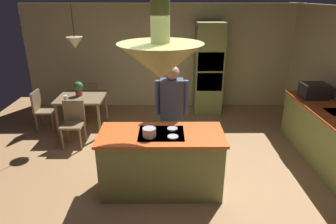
{
  "coord_description": "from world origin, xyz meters",
  "views": [
    {
      "loc": [
        0.07,
        -3.92,
        2.73
      ],
      "look_at": [
        0.1,
        0.4,
        1.0
      ],
      "focal_mm": 31.41,
      "sensor_mm": 36.0,
      "label": 1
    }
  ],
  "objects_px": {
    "oven_tower": "(209,68)",
    "chair_by_back_wall": "(90,97)",
    "chair_at_corner": "(42,108)",
    "cup_on_table": "(66,98)",
    "microwave_on_counter": "(314,91)",
    "kitchen_island": "(161,161)",
    "cooking_pot_on_cooktop": "(149,132)",
    "chair_facing_island": "(73,120)",
    "potted_plant_on_table": "(78,88)",
    "dining_table": "(82,101)",
    "person_at_island": "(172,110)"
  },
  "relations": [
    {
      "from": "oven_tower",
      "to": "chair_by_back_wall",
      "type": "distance_m",
      "value": 2.9
    },
    {
      "from": "chair_at_corner",
      "to": "cup_on_table",
      "type": "xyz_separation_m",
      "value": [
        0.61,
        -0.22,
        0.3
      ]
    },
    {
      "from": "microwave_on_counter",
      "to": "oven_tower",
      "type": "bearing_deg",
      "value": 135.08
    },
    {
      "from": "oven_tower",
      "to": "chair_at_corner",
      "type": "relative_size",
      "value": 2.48
    },
    {
      "from": "kitchen_island",
      "to": "oven_tower",
      "type": "xyz_separation_m",
      "value": [
        1.1,
        3.24,
        0.61
      ]
    },
    {
      "from": "oven_tower",
      "to": "cooking_pot_on_cooktop",
      "type": "bearing_deg",
      "value": -110.48
    },
    {
      "from": "chair_facing_island",
      "to": "potted_plant_on_table",
      "type": "height_order",
      "value": "potted_plant_on_table"
    },
    {
      "from": "dining_table",
      "to": "potted_plant_on_table",
      "type": "bearing_deg",
      "value": 135.32
    },
    {
      "from": "person_at_island",
      "to": "chair_facing_island",
      "type": "distance_m",
      "value": 2.07
    },
    {
      "from": "person_at_island",
      "to": "chair_at_corner",
      "type": "xyz_separation_m",
      "value": [
        -2.71,
        1.43,
        -0.5
      ]
    },
    {
      "from": "dining_table",
      "to": "cooking_pot_on_cooktop",
      "type": "bearing_deg",
      "value": -55.37
    },
    {
      "from": "kitchen_island",
      "to": "cup_on_table",
      "type": "bearing_deg",
      "value": 136.05
    },
    {
      "from": "kitchen_island",
      "to": "chair_at_corner",
      "type": "bearing_deg",
      "value": 140.59
    },
    {
      "from": "person_at_island",
      "to": "cooking_pot_on_cooktop",
      "type": "bearing_deg",
      "value": -111.75
    },
    {
      "from": "person_at_island",
      "to": "chair_facing_island",
      "type": "bearing_deg",
      "value": 157.64
    },
    {
      "from": "potted_plant_on_table",
      "to": "cooking_pot_on_cooktop",
      "type": "distance_m",
      "value": 2.78
    },
    {
      "from": "person_at_island",
      "to": "potted_plant_on_table",
      "type": "xyz_separation_m",
      "value": [
        -1.91,
        1.48,
        -0.07
      ]
    },
    {
      "from": "oven_tower",
      "to": "chair_facing_island",
      "type": "xyz_separation_m",
      "value": [
        -2.8,
        -1.81,
        -0.57
      ]
    },
    {
      "from": "chair_by_back_wall",
      "to": "chair_at_corner",
      "type": "distance_m",
      "value": 1.08
    },
    {
      "from": "dining_table",
      "to": "cup_on_table",
      "type": "relative_size",
      "value": 10.6
    },
    {
      "from": "dining_table",
      "to": "chair_by_back_wall",
      "type": "relative_size",
      "value": 1.1
    },
    {
      "from": "chair_facing_island",
      "to": "chair_at_corner",
      "type": "distance_m",
      "value": 1.08
    },
    {
      "from": "person_at_island",
      "to": "cooking_pot_on_cooktop",
      "type": "relative_size",
      "value": 9.63
    },
    {
      "from": "potted_plant_on_table",
      "to": "microwave_on_counter",
      "type": "distance_m",
      "value": 4.64
    },
    {
      "from": "oven_tower",
      "to": "dining_table",
      "type": "height_order",
      "value": "oven_tower"
    },
    {
      "from": "chair_by_back_wall",
      "to": "cooking_pot_on_cooktop",
      "type": "xyz_separation_m",
      "value": [
        1.54,
        -2.9,
        0.49
      ]
    },
    {
      "from": "oven_tower",
      "to": "dining_table",
      "type": "bearing_deg",
      "value": -157.79
    },
    {
      "from": "potted_plant_on_table",
      "to": "chair_by_back_wall",
      "type": "bearing_deg",
      "value": 85.06
    },
    {
      "from": "potted_plant_on_table",
      "to": "dining_table",
      "type": "bearing_deg",
      "value": -44.68
    },
    {
      "from": "dining_table",
      "to": "person_at_island",
      "type": "relative_size",
      "value": 0.55
    },
    {
      "from": "cooking_pot_on_cooktop",
      "to": "potted_plant_on_table",
      "type": "bearing_deg",
      "value": 124.91
    },
    {
      "from": "potted_plant_on_table",
      "to": "cooking_pot_on_cooktop",
      "type": "bearing_deg",
      "value": -55.09
    },
    {
      "from": "microwave_on_counter",
      "to": "cooking_pot_on_cooktop",
      "type": "height_order",
      "value": "microwave_on_counter"
    },
    {
      "from": "oven_tower",
      "to": "chair_at_corner",
      "type": "height_order",
      "value": "oven_tower"
    },
    {
      "from": "person_at_island",
      "to": "cooking_pot_on_cooktop",
      "type": "distance_m",
      "value": 0.86
    },
    {
      "from": "dining_table",
      "to": "microwave_on_counter",
      "type": "bearing_deg",
      "value": -7.43
    },
    {
      "from": "kitchen_island",
      "to": "microwave_on_counter",
      "type": "bearing_deg",
      "value": 27.96
    },
    {
      "from": "oven_tower",
      "to": "chair_at_corner",
      "type": "bearing_deg",
      "value": -162.64
    },
    {
      "from": "microwave_on_counter",
      "to": "cup_on_table",
      "type": "bearing_deg",
      "value": 175.59
    },
    {
      "from": "chair_facing_island",
      "to": "microwave_on_counter",
      "type": "relative_size",
      "value": 1.89
    },
    {
      "from": "microwave_on_counter",
      "to": "cooking_pot_on_cooktop",
      "type": "distance_m",
      "value": 3.42
    },
    {
      "from": "oven_tower",
      "to": "dining_table",
      "type": "xyz_separation_m",
      "value": [
        -2.8,
        -1.14,
        -0.43
      ]
    },
    {
      "from": "potted_plant_on_table",
      "to": "chair_facing_island",
      "type": "bearing_deg",
      "value": -85.78
    },
    {
      "from": "chair_at_corner",
      "to": "microwave_on_counter",
      "type": "bearing_deg",
      "value": -96.26
    },
    {
      "from": "chair_facing_island",
      "to": "microwave_on_counter",
      "type": "xyz_separation_m",
      "value": [
        4.54,
        0.07,
        0.55
      ]
    },
    {
      "from": "oven_tower",
      "to": "cooking_pot_on_cooktop",
      "type": "distance_m",
      "value": 3.6
    },
    {
      "from": "kitchen_island",
      "to": "cup_on_table",
      "type": "distance_m",
      "value": 2.73
    },
    {
      "from": "person_at_island",
      "to": "cup_on_table",
      "type": "distance_m",
      "value": 2.44
    },
    {
      "from": "person_at_island",
      "to": "chair_facing_island",
      "type": "relative_size",
      "value": 1.99
    },
    {
      "from": "oven_tower",
      "to": "potted_plant_on_table",
      "type": "height_order",
      "value": "oven_tower"
    }
  ]
}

